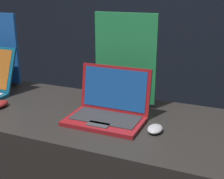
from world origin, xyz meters
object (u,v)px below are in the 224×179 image
Objects in this scene: laptop_middle at (109,108)px; mouse_middle at (155,129)px; promo_stand_front at (0,51)px; promo_stand_middle at (125,62)px.

mouse_middle is (0.25, -0.05, -0.04)m from laptop_middle.
laptop_middle is 0.26m from mouse_middle.
promo_stand_middle is at bearing -1.53° from promo_stand_front.
promo_stand_front is 0.92m from laptop_middle.
mouse_middle is at bearing -47.51° from promo_stand_middle.
promo_stand_middle reaches higher than promo_stand_front.
promo_stand_middle is (0.87, -0.02, 0.01)m from promo_stand_front.
promo_stand_front is at bearing 178.47° from promo_stand_middle.
laptop_middle is (0.87, -0.25, -0.17)m from promo_stand_front.
promo_stand_front is 1.27× the size of laptop_middle.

